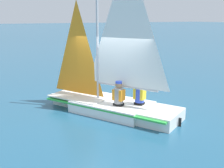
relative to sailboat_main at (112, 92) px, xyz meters
name	(u,v)px	position (x,y,z in m)	size (l,w,h in m)	color
ground_plane	(112,112)	(0.01, -0.01, -0.70)	(260.00, 260.00, 0.00)	#235675
sailboat_main	(112,92)	(0.00, 0.00, 0.00)	(3.58, 4.70, 5.17)	white
sailor_helm	(119,98)	(0.03, 0.47, -0.07)	(0.41, 0.42, 1.16)	black
sailor_crew	(140,97)	(-0.62, 0.70, -0.07)	(0.41, 0.42, 1.16)	black
buoy_marker	(71,68)	(-1.24, -7.45, -0.47)	(0.64, 0.64, 1.40)	red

